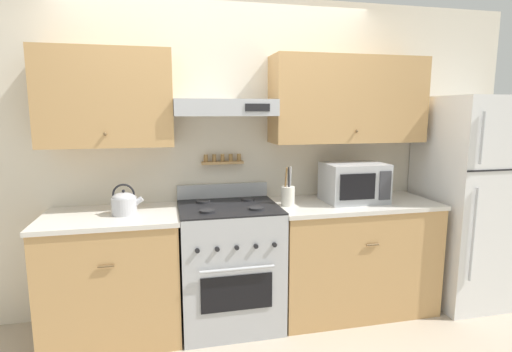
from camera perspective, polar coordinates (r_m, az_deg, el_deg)
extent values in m
plane|color=#B2A38E|center=(3.09, -2.65, -22.93)|extent=(16.00, 16.00, 0.00)
cube|color=beige|center=(3.34, -5.00, 2.83)|extent=(5.20, 0.08, 2.55)
cube|color=tan|center=(3.11, -20.58, 10.35)|extent=(0.93, 0.33, 0.69)
sphere|color=brown|center=(2.94, -20.76, 5.62)|extent=(0.02, 0.02, 0.02)
cube|color=tan|center=(3.43, 13.02, 10.54)|extent=(1.28, 0.33, 0.69)
sphere|color=brown|center=(3.27, 14.22, 6.24)|extent=(0.02, 0.02, 0.02)
cube|color=#ADAFB5|center=(3.10, -4.52, 9.71)|extent=(0.77, 0.37, 0.13)
cube|color=black|center=(2.96, 0.23, 9.76)|extent=(0.19, 0.01, 0.06)
cube|color=tan|center=(3.27, -4.79, 1.91)|extent=(0.34, 0.07, 0.02)
cylinder|color=olive|center=(3.25, -7.18, 2.54)|extent=(0.03, 0.03, 0.06)
cylinder|color=olive|center=(3.26, -5.99, 2.57)|extent=(0.03, 0.03, 0.06)
cylinder|color=olive|center=(3.27, -4.80, 2.61)|extent=(0.03, 0.03, 0.06)
cylinder|color=olive|center=(3.28, -3.62, 2.64)|extent=(0.03, 0.03, 0.06)
cylinder|color=olive|center=(3.29, -2.45, 2.68)|extent=(0.03, 0.03, 0.06)
cube|color=tan|center=(3.19, -19.62, -13.49)|extent=(0.93, 0.65, 0.89)
cube|color=silver|center=(3.04, -20.09, -5.47)|extent=(0.95, 0.68, 0.03)
cylinder|color=brown|center=(2.80, -20.67, -11.99)|extent=(0.10, 0.01, 0.01)
cube|color=tan|center=(3.49, 13.41, -11.16)|extent=(1.28, 0.65, 0.89)
cube|color=silver|center=(3.36, 13.70, -3.79)|extent=(1.31, 0.68, 0.03)
cylinder|color=brown|center=(3.14, 16.32, -9.41)|extent=(0.10, 0.01, 0.01)
cube|color=#ADAFB5|center=(3.18, -3.83, -12.62)|extent=(0.75, 0.65, 0.93)
cube|color=black|center=(2.91, -2.73, -16.37)|extent=(0.51, 0.01, 0.26)
cylinder|color=#ADAFB5|center=(2.81, -2.67, -13.17)|extent=(0.52, 0.02, 0.02)
cube|color=black|center=(3.04, -3.92, -4.38)|extent=(0.75, 0.65, 0.01)
cylinder|color=#232326|center=(2.86, -6.99, -4.99)|extent=(0.11, 0.11, 0.02)
cylinder|color=#232326|center=(2.92, 0.05, -4.64)|extent=(0.11, 0.11, 0.02)
cylinder|color=#232326|center=(3.16, -7.58, -3.62)|extent=(0.11, 0.11, 0.02)
cylinder|color=#232326|center=(3.22, -1.20, -3.34)|extent=(0.11, 0.11, 0.02)
cylinder|color=black|center=(2.74, -8.38, -10.53)|extent=(0.03, 0.02, 0.03)
cylinder|color=black|center=(2.76, -5.55, -10.38)|extent=(0.03, 0.02, 0.03)
cylinder|color=black|center=(2.77, -2.75, -10.21)|extent=(0.03, 0.02, 0.03)
cylinder|color=black|center=(2.80, 0.00, -10.02)|extent=(0.03, 0.02, 0.03)
cylinder|color=black|center=(2.83, 2.69, -9.81)|extent=(0.03, 0.02, 0.03)
cube|color=#ADAFB5|center=(3.32, -4.76, -2.10)|extent=(0.75, 0.04, 0.11)
cube|color=white|center=(3.94, 28.31, -3.05)|extent=(0.76, 0.73, 1.77)
cube|color=black|center=(3.62, 32.48, 0.76)|extent=(0.76, 0.01, 0.01)
cylinder|color=#ADAFB5|center=(3.39, 29.58, 4.73)|extent=(0.02, 0.02, 0.39)
cylinder|color=#ADAFB5|center=(3.51, 28.62, -7.41)|extent=(0.02, 0.02, 0.74)
cylinder|color=#B7B7BC|center=(3.00, -18.32, -4.07)|extent=(0.18, 0.18, 0.12)
ellipsoid|color=#B7B7BC|center=(2.98, -18.38, -2.92)|extent=(0.16, 0.16, 0.07)
sphere|color=black|center=(2.97, -18.42, -2.06)|extent=(0.02, 0.02, 0.02)
cylinder|color=#B7B7BC|center=(2.98, -16.74, -3.68)|extent=(0.11, 0.04, 0.09)
torus|color=black|center=(2.98, -18.40, -2.52)|extent=(0.15, 0.01, 0.15)
cube|color=#ADAFB5|center=(3.33, 13.80, -0.89)|extent=(0.48, 0.36, 0.31)
cube|color=black|center=(3.14, 14.34, -1.50)|extent=(0.29, 0.01, 0.20)
cube|color=#38383D|center=(3.26, 17.98, -1.31)|extent=(0.10, 0.01, 0.23)
cylinder|color=silver|center=(3.12, 4.57, -2.88)|extent=(0.11, 0.11, 0.15)
cylinder|color=olive|center=(3.08, 4.32, -0.21)|extent=(0.01, 0.05, 0.16)
cylinder|color=#28282B|center=(3.09, 4.69, -0.16)|extent=(0.01, 0.04, 0.16)
cylinder|color=#B2B2B7|center=(3.10, 4.93, -0.13)|extent=(0.01, 0.03, 0.16)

